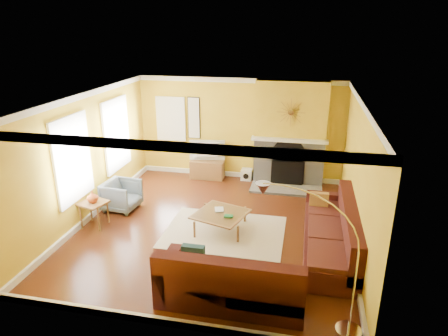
% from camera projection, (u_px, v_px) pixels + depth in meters
% --- Properties ---
extents(floor, '(5.50, 6.00, 0.02)m').
position_uv_depth(floor, '(214.00, 227.00, 8.36)').
color(floor, '#602B14').
rests_on(floor, ground).
extents(ceiling, '(5.50, 6.00, 0.02)m').
position_uv_depth(ceiling, '(213.00, 97.00, 7.44)').
color(ceiling, white).
rests_on(ceiling, ground).
extents(wall_back, '(5.50, 0.02, 2.70)m').
position_uv_depth(wall_back, '(239.00, 129.00, 10.67)').
color(wall_back, gold).
rests_on(wall_back, ground).
extents(wall_front, '(5.50, 0.02, 2.70)m').
position_uv_depth(wall_front, '(160.00, 243.00, 5.13)').
color(wall_front, gold).
rests_on(wall_front, ground).
extents(wall_left, '(0.02, 6.00, 2.70)m').
position_uv_depth(wall_left, '(87.00, 157.00, 8.43)').
color(wall_left, gold).
rests_on(wall_left, ground).
extents(wall_right, '(0.02, 6.00, 2.70)m').
position_uv_depth(wall_right, '(359.00, 176.00, 7.36)').
color(wall_right, gold).
rests_on(wall_right, ground).
extents(baseboard, '(5.50, 6.00, 0.12)m').
position_uv_depth(baseboard, '(214.00, 224.00, 8.34)').
color(baseboard, white).
rests_on(baseboard, floor).
extents(crown_molding, '(5.50, 6.00, 0.12)m').
position_uv_depth(crown_molding, '(213.00, 101.00, 7.46)').
color(crown_molding, white).
rests_on(crown_molding, ceiling).
extents(window_left_near, '(0.06, 1.22, 1.72)m').
position_uv_depth(window_left_near, '(116.00, 134.00, 9.57)').
color(window_left_near, white).
rests_on(window_left_near, wall_left).
extents(window_left_far, '(0.06, 1.22, 1.72)m').
position_uv_depth(window_left_far, '(72.00, 159.00, 7.82)').
color(window_left_far, white).
rests_on(window_left_far, wall_left).
extents(window_back, '(0.82, 0.06, 1.22)m').
position_uv_depth(window_back, '(171.00, 119.00, 10.92)').
color(window_back, white).
rests_on(window_back, wall_back).
extents(wall_art, '(0.34, 0.04, 1.14)m').
position_uv_depth(wall_art, '(194.00, 118.00, 10.79)').
color(wall_art, white).
rests_on(wall_art, wall_back).
extents(fireplace, '(1.80, 0.40, 2.70)m').
position_uv_depth(fireplace, '(290.00, 134.00, 10.21)').
color(fireplace, gray).
rests_on(fireplace, floor).
extents(mantel, '(1.92, 0.22, 0.08)m').
position_uv_depth(mantel, '(289.00, 140.00, 10.03)').
color(mantel, white).
rests_on(mantel, fireplace).
extents(hearth, '(1.80, 0.70, 0.06)m').
position_uv_depth(hearth, '(286.00, 189.00, 10.16)').
color(hearth, gray).
rests_on(hearth, floor).
extents(sunburst, '(0.70, 0.04, 0.70)m').
position_uv_depth(sunburst, '(291.00, 112.00, 9.80)').
color(sunburst, olive).
rests_on(sunburst, fireplace).
extents(rug, '(2.40, 1.80, 0.02)m').
position_uv_depth(rug, '(224.00, 232.00, 8.14)').
color(rug, beige).
rests_on(rug, floor).
extents(sectional_sofa, '(3.05, 3.64, 0.90)m').
position_uv_depth(sectional_sofa, '(269.00, 234.00, 7.16)').
color(sectional_sofa, '#471916').
rests_on(sectional_sofa, floor).
extents(coffee_table, '(1.21, 1.21, 0.38)m').
position_uv_depth(coffee_table, '(221.00, 221.00, 8.17)').
color(coffee_table, white).
rests_on(coffee_table, floor).
extents(media_console, '(0.90, 0.40, 0.49)m').
position_uv_depth(media_console, '(207.00, 169.00, 10.92)').
color(media_console, olive).
rests_on(media_console, floor).
extents(tv, '(0.98, 0.31, 0.56)m').
position_uv_depth(tv, '(207.00, 151.00, 10.74)').
color(tv, black).
rests_on(tv, media_console).
extents(subwoofer, '(0.29, 0.29, 0.29)m').
position_uv_depth(subwoofer, '(247.00, 174.00, 10.84)').
color(subwoofer, white).
rests_on(subwoofer, floor).
extents(armchair, '(0.81, 0.79, 0.67)m').
position_uv_depth(armchair, '(122.00, 195.00, 9.04)').
color(armchair, slate).
rests_on(armchair, floor).
extents(side_table, '(0.61, 0.61, 0.54)m').
position_uv_depth(side_table, '(95.00, 214.00, 8.30)').
color(side_table, olive).
rests_on(side_table, floor).
extents(vase, '(0.28, 0.28, 0.24)m').
position_uv_depth(vase, '(92.00, 197.00, 8.17)').
color(vase, '#D8591E').
rests_on(vase, side_table).
extents(book, '(0.24, 0.28, 0.02)m').
position_uv_depth(book, '(215.00, 210.00, 8.22)').
color(book, white).
rests_on(book, coffee_table).
extents(arc_lamp, '(1.34, 0.36, 2.11)m').
position_uv_depth(arc_lamp, '(311.00, 262.00, 5.24)').
color(arc_lamp, silver).
rests_on(arc_lamp, floor).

